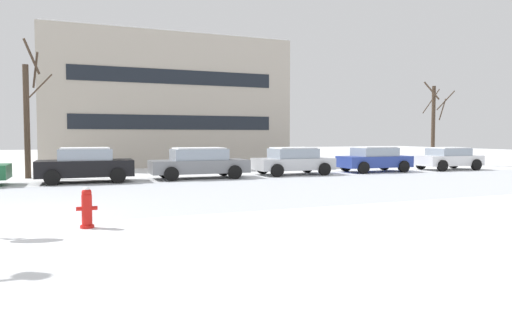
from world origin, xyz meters
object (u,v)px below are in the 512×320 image
object	(u,v)px
parked_car_black	(85,165)
parked_car_silver	(293,161)
fire_hydrant	(87,207)
parked_car_blue	(374,159)
parked_car_white	(448,158)
parked_car_gray	(199,163)

from	to	relation	value
parked_car_black	parked_car_silver	size ratio (longest dim) A/B	0.98
parked_car_silver	fire_hydrant	bearing A→B (deg)	-133.84
fire_hydrant	parked_car_black	distance (m)	10.45
parked_car_blue	parked_car_white	size ratio (longest dim) A/B	1.04
parked_car_gray	parked_car_blue	xyz separation A→B (m)	(10.01, 0.19, -0.02)
parked_car_gray	fire_hydrant	bearing A→B (deg)	-116.56
parked_car_blue	parked_car_black	bearing A→B (deg)	-179.23
parked_car_gray	parked_car_white	bearing A→B (deg)	-0.32
fire_hydrant	parked_car_gray	world-z (taller)	parked_car_gray
parked_car_blue	parked_car_silver	bearing A→B (deg)	179.94
parked_car_black	parked_car_gray	distance (m)	5.00
parked_car_silver	parked_car_blue	bearing A→B (deg)	-0.06
parked_car_gray	parked_car_silver	distance (m)	5.01
parked_car_black	fire_hydrant	bearing A→B (deg)	-91.21
parked_car_gray	parked_car_black	bearing A→B (deg)	-179.87
parked_car_black	parked_car_gray	size ratio (longest dim) A/B	0.87
parked_car_gray	parked_car_white	world-z (taller)	parked_car_gray
fire_hydrant	parked_car_silver	distance (m)	14.77
parked_car_black	parked_car_white	distance (m)	20.02
parked_car_blue	parked_car_white	distance (m)	5.01
parked_car_white	parked_car_blue	bearing A→B (deg)	176.84
fire_hydrant	parked_car_white	xyz separation A→B (m)	(20.24, 10.37, 0.23)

